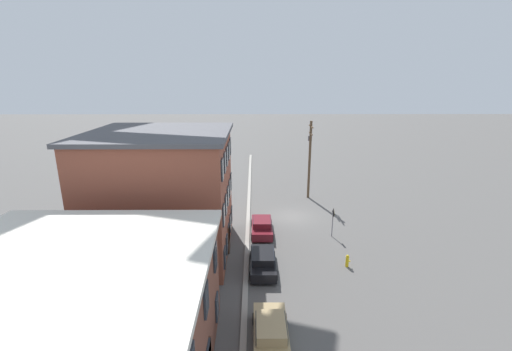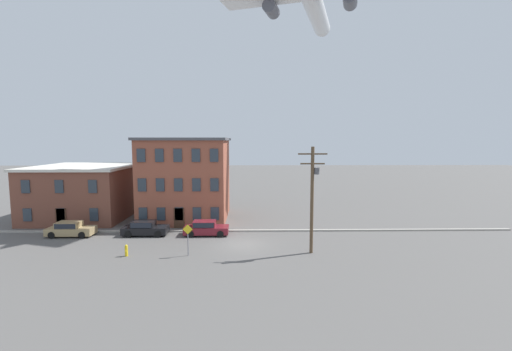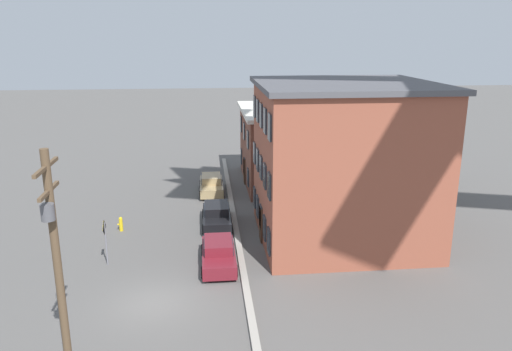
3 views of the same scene
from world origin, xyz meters
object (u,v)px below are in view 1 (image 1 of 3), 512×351
Objects in this scene: car_tan at (271,332)px; fire_hydrant at (347,261)px; car_maroon at (262,226)px; caution_sign at (333,218)px; car_black at (263,261)px; utility_pole at (310,155)px.

car_tan is 4.58× the size of fire_hydrant.
car_maroon is 6.29m from caution_sign.
car_black reaches higher than fire_hydrant.
fire_hydrant is (0.39, -6.25, -0.27)m from car_black.
car_black is 1.00× the size of car_maroon.
fire_hydrant is (-5.03, -0.02, -1.28)m from caution_sign.
fire_hydrant is at bearing -86.39° from car_black.
utility_pole reaches higher than car_maroon.
caution_sign is at bearing -96.00° from car_maroon.
car_black is 8.33m from caution_sign.
utility_pole is (9.61, -5.63, 4.27)m from car_maroon.
caution_sign is (12.68, -6.02, 1.01)m from car_tan.
car_maroon is 8.41m from fire_hydrant.
fire_hydrant is (7.64, -6.03, -0.27)m from car_tan.
caution_sign reaches higher than car_maroon.
utility_pole is (22.94, -5.47, 4.27)m from car_tan.
utility_pole reaches higher than fire_hydrant.
car_tan reaches higher than fire_hydrant.
car_tan is at bearing -178.27° from car_black.
car_maroon is at bearing 47.48° from fire_hydrant.
utility_pole is 9.29× the size of fire_hydrant.
car_maroon is at bearing -0.55° from car_black.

